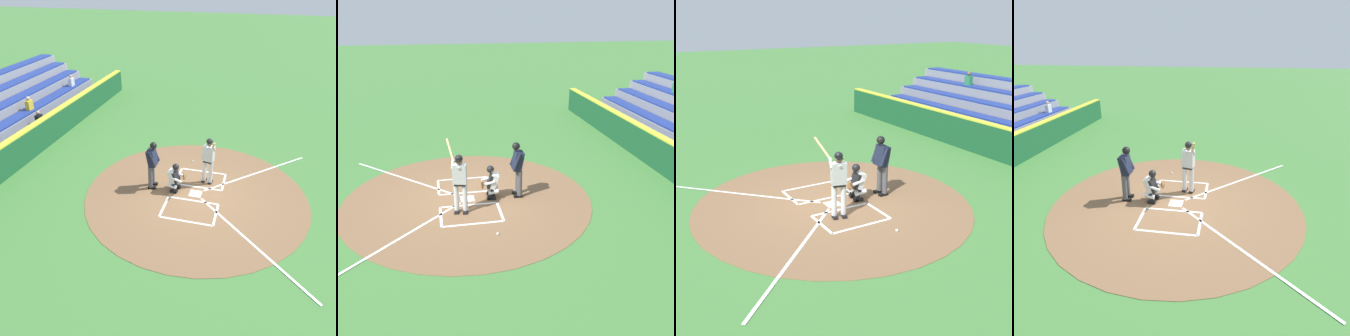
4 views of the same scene
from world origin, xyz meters
The scene contains 7 objects.
ground_plane centered at (0.00, 0.00, 0.00)m, with size 120.00×120.00×0.00m, color #427A38.
dirt_circle centered at (0.00, 0.00, 0.01)m, with size 8.00×8.00×0.01m, color brown.
home_plate_and_chalk centered at (0.00, 0.88, 0.01)m, with size 7.93×4.91×0.01m.
batter centered at (-0.85, 0.28, 1.10)m, with size 1.05×0.54×2.13m.
catcher centered at (-0.05, -0.78, 0.59)m, with size 0.59×0.65×1.13m.
plate_umpire centered at (-0.06, -1.65, 1.08)m, with size 0.58×0.41×1.86m.
baseball centered at (-2.34, -0.60, 0.04)m, with size 0.07×0.07×0.07m, color white.
Camera 2 is at (-11.49, 0.95, 5.78)m, focal length 41.96 mm.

